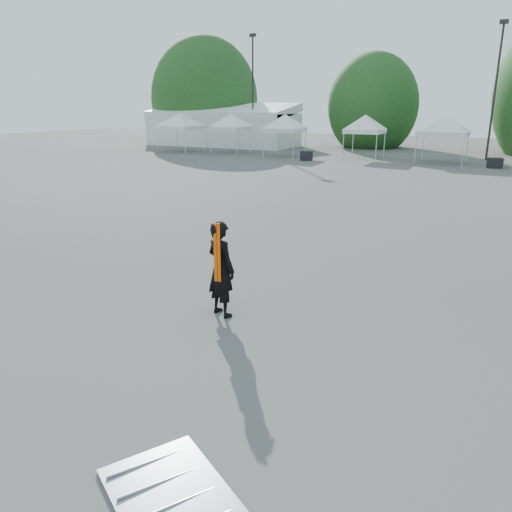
% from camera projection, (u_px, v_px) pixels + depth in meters
% --- Properties ---
extents(ground, '(120.00, 120.00, 0.00)m').
position_uv_depth(ground, '(265.00, 284.00, 11.94)').
color(ground, '#474442').
rests_on(ground, ground).
extents(marquee, '(15.00, 6.25, 4.23)m').
position_uv_depth(marquee, '(223.00, 126.00, 50.74)').
color(marquee, white).
rests_on(marquee, ground).
extents(light_pole_west, '(0.60, 0.25, 10.30)m').
position_uv_depth(light_pole_west, '(253.00, 85.00, 47.03)').
color(light_pole_west, black).
rests_on(light_pole_west, ground).
extents(light_pole_east, '(0.60, 0.25, 9.80)m').
position_uv_depth(light_pole_east, '(496.00, 84.00, 36.25)').
color(light_pole_east, black).
rests_on(light_pole_east, ground).
extents(tree_far_w, '(4.80, 4.80, 7.30)m').
position_uv_depth(tree_far_w, '(205.00, 100.00, 54.29)').
color(tree_far_w, '#382314').
rests_on(tree_far_w, ground).
extents(tree_mid_w, '(4.16, 4.16, 6.33)m').
position_uv_depth(tree_mid_w, '(373.00, 106.00, 48.32)').
color(tree_mid_w, '#382314').
rests_on(tree_mid_w, ground).
extents(tent_a, '(4.44, 4.44, 3.88)m').
position_uv_depth(tent_a, '(180.00, 116.00, 43.99)').
color(tent_a, silver).
rests_on(tent_a, ground).
extents(tent_b, '(3.84, 3.84, 3.88)m').
position_uv_depth(tent_b, '(231.00, 117.00, 42.88)').
color(tent_b, silver).
rests_on(tent_b, ground).
extents(tent_c, '(3.95, 3.95, 3.88)m').
position_uv_depth(tent_c, '(285.00, 118.00, 39.91)').
color(tent_c, silver).
rests_on(tent_c, ground).
extents(tent_d, '(3.89, 3.89, 3.88)m').
position_uv_depth(tent_d, '(366.00, 118.00, 38.17)').
color(tent_d, silver).
rests_on(tent_d, ground).
extents(tent_e, '(4.72, 4.72, 3.88)m').
position_uv_depth(tent_e, '(445.00, 119.00, 35.30)').
color(tent_e, silver).
rests_on(tent_e, ground).
extents(man, '(0.84, 0.70, 1.96)m').
position_uv_depth(man, '(221.00, 269.00, 9.92)').
color(man, black).
rests_on(man, ground).
extents(crate_west, '(1.04, 0.90, 0.70)m').
position_uv_depth(crate_west, '(306.00, 156.00, 37.73)').
color(crate_west, black).
rests_on(crate_west, ground).
extents(crate_mid, '(1.04, 0.92, 0.67)m').
position_uv_depth(crate_mid, '(495.00, 163.00, 33.24)').
color(crate_mid, black).
rests_on(crate_mid, ground).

